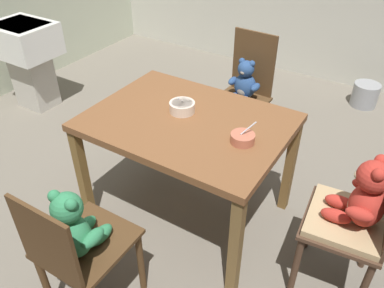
{
  "coord_description": "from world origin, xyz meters",
  "views": [
    {
      "loc": [
        1.03,
        -1.6,
        1.92
      ],
      "look_at": [
        0.0,
        0.05,
        0.53
      ],
      "focal_mm": 36.32,
      "sensor_mm": 36.0,
      "label": 1
    }
  ],
  "objects_px": {
    "teddy_chair_far_center": "(244,89)",
    "porridge_bowl_terracotta_near_right": "(243,138)",
    "porridge_bowl_cream_center": "(182,107)",
    "metal_pail": "(365,95)",
    "dining_table": "(188,131)",
    "teddy_chair_near_front": "(76,237)",
    "teddy_chair_near_right": "(360,209)",
    "sink_basin": "(27,53)"
  },
  "relations": [
    {
      "from": "sink_basin",
      "to": "metal_pail",
      "type": "height_order",
      "value": "sink_basin"
    },
    {
      "from": "teddy_chair_near_right",
      "to": "sink_basin",
      "type": "height_order",
      "value": "teddy_chair_near_right"
    },
    {
      "from": "teddy_chair_far_center",
      "to": "porridge_bowl_cream_center",
      "type": "distance_m",
      "value": 0.85
    },
    {
      "from": "teddy_chair_near_right",
      "to": "porridge_bowl_cream_center",
      "type": "bearing_deg",
      "value": -9.79
    },
    {
      "from": "teddy_chair_near_front",
      "to": "metal_pail",
      "type": "relative_size",
      "value": 3.4
    },
    {
      "from": "porridge_bowl_terracotta_near_right",
      "to": "metal_pail",
      "type": "distance_m",
      "value": 2.31
    },
    {
      "from": "teddy_chair_near_right",
      "to": "porridge_bowl_cream_center",
      "type": "relative_size",
      "value": 6.06
    },
    {
      "from": "teddy_chair_near_front",
      "to": "metal_pail",
      "type": "distance_m",
      "value": 3.14
    },
    {
      "from": "metal_pail",
      "to": "teddy_chair_near_front",
      "type": "bearing_deg",
      "value": -103.66
    },
    {
      "from": "teddy_chair_far_center",
      "to": "teddy_chair_near_right",
      "type": "height_order",
      "value": "teddy_chair_near_right"
    },
    {
      "from": "teddy_chair_far_center",
      "to": "metal_pail",
      "type": "bearing_deg",
      "value": 153.03
    },
    {
      "from": "porridge_bowl_cream_center",
      "to": "metal_pail",
      "type": "distance_m",
      "value": 2.32
    },
    {
      "from": "dining_table",
      "to": "metal_pail",
      "type": "bearing_deg",
      "value": 72.31
    },
    {
      "from": "dining_table",
      "to": "teddy_chair_far_center",
      "type": "xyz_separation_m",
      "value": [
        -0.04,
        0.87,
        -0.11
      ]
    },
    {
      "from": "teddy_chair_near_front",
      "to": "sink_basin",
      "type": "distance_m",
      "value": 2.41
    },
    {
      "from": "teddy_chair_near_right",
      "to": "teddy_chair_near_front",
      "type": "distance_m",
      "value": 1.36
    },
    {
      "from": "dining_table",
      "to": "porridge_bowl_terracotta_near_right",
      "type": "distance_m",
      "value": 0.39
    },
    {
      "from": "porridge_bowl_terracotta_near_right",
      "to": "sink_basin",
      "type": "distance_m",
      "value": 2.48
    },
    {
      "from": "dining_table",
      "to": "teddy_chair_near_right",
      "type": "height_order",
      "value": "teddy_chair_near_right"
    },
    {
      "from": "dining_table",
      "to": "teddy_chair_near_right",
      "type": "xyz_separation_m",
      "value": [
        1.01,
        -0.03,
        -0.08
      ]
    },
    {
      "from": "porridge_bowl_cream_center",
      "to": "sink_basin",
      "type": "distance_m",
      "value": 2.04
    },
    {
      "from": "dining_table",
      "to": "metal_pail",
      "type": "relative_size",
      "value": 4.6
    },
    {
      "from": "porridge_bowl_cream_center",
      "to": "metal_pail",
      "type": "bearing_deg",
      "value": 70.12
    },
    {
      "from": "teddy_chair_near_right",
      "to": "porridge_bowl_cream_center",
      "type": "height_order",
      "value": "teddy_chair_near_right"
    },
    {
      "from": "teddy_chair_near_front",
      "to": "metal_pail",
      "type": "xyz_separation_m",
      "value": [
        0.74,
        3.02,
        -0.44
      ]
    },
    {
      "from": "teddy_chair_far_center",
      "to": "metal_pail",
      "type": "height_order",
      "value": "teddy_chair_far_center"
    },
    {
      "from": "teddy_chair_near_front",
      "to": "porridge_bowl_cream_center",
      "type": "height_order",
      "value": "porridge_bowl_cream_center"
    },
    {
      "from": "teddy_chair_far_center",
      "to": "porridge_bowl_terracotta_near_right",
      "type": "distance_m",
      "value": 1.03
    },
    {
      "from": "teddy_chair_near_right",
      "to": "sink_basin",
      "type": "bearing_deg",
      "value": -14.59
    },
    {
      "from": "teddy_chair_near_right",
      "to": "teddy_chair_far_center",
      "type": "bearing_deg",
      "value": -45.99
    },
    {
      "from": "teddy_chair_near_right",
      "to": "metal_pail",
      "type": "distance_m",
      "value": 2.25
    },
    {
      "from": "porridge_bowl_terracotta_near_right",
      "to": "porridge_bowl_cream_center",
      "type": "relative_size",
      "value": 0.82
    },
    {
      "from": "teddy_chair_far_center",
      "to": "porridge_bowl_terracotta_near_right",
      "type": "height_order",
      "value": "teddy_chair_far_center"
    },
    {
      "from": "dining_table",
      "to": "metal_pail",
      "type": "xyz_separation_m",
      "value": [
        0.69,
        2.15,
        -0.54
      ]
    },
    {
      "from": "porridge_bowl_terracotta_near_right",
      "to": "teddy_chair_near_right",
      "type": "bearing_deg",
      "value": 1.08
    },
    {
      "from": "metal_pail",
      "to": "teddy_chair_far_center",
      "type": "bearing_deg",
      "value": -119.64
    },
    {
      "from": "sink_basin",
      "to": "metal_pail",
      "type": "distance_m",
      "value": 3.24
    },
    {
      "from": "sink_basin",
      "to": "metal_pail",
      "type": "bearing_deg",
      "value": 31.58
    },
    {
      "from": "dining_table",
      "to": "teddy_chair_near_front",
      "type": "height_order",
      "value": "teddy_chair_near_front"
    },
    {
      "from": "teddy_chair_near_front",
      "to": "sink_basin",
      "type": "bearing_deg",
      "value": 55.5
    },
    {
      "from": "teddy_chair_near_front",
      "to": "dining_table",
      "type": "bearing_deg",
      "value": -3.88
    },
    {
      "from": "teddy_chair_near_front",
      "to": "porridge_bowl_terracotta_near_right",
      "type": "xyz_separation_m",
      "value": [
        0.42,
        0.83,
        0.22
      ]
    }
  ]
}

